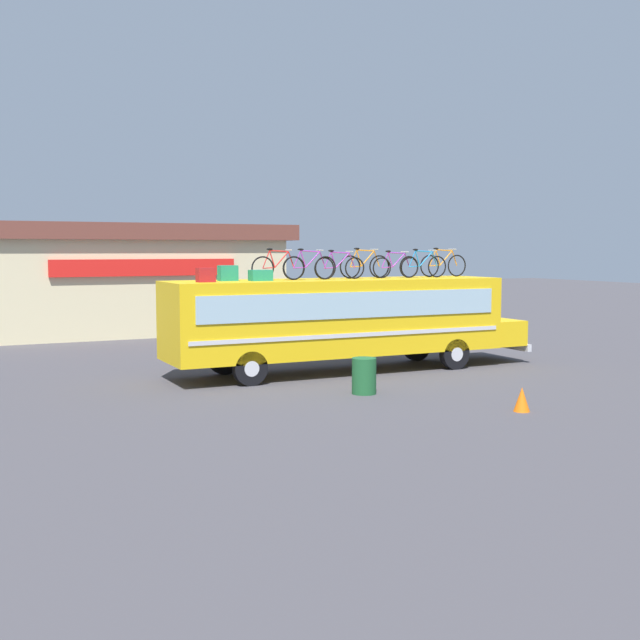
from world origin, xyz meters
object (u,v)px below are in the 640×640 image
luggage_bag_3 (260,275)px  rooftop_bicycle_1 (278,267)px  rooftop_bicycle_5 (396,266)px  rooftop_bicycle_4 (365,266)px  trash_bin (364,376)px  luggage_bag_2 (228,273)px  rooftop_bicycle_6 (423,266)px  rooftop_bicycle_7 (443,265)px  traffic_cone (522,399)px  luggage_bag_1 (206,275)px  rooftop_bicycle_2 (309,267)px  bus (344,318)px  rooftop_bicycle_3 (339,267)px

luggage_bag_3 → rooftop_bicycle_1: 0.69m
luggage_bag_3 → rooftop_bicycle_5: size_ratio=0.37×
rooftop_bicycle_4 → trash_bin: (-2.16, -3.86, -2.77)m
luggage_bag_2 → rooftop_bicycle_6: rooftop_bicycle_6 is taller
luggage_bag_2 → luggage_bag_3: (0.87, -0.35, -0.07)m
rooftop_bicycle_6 → rooftop_bicycle_7: rooftop_bicycle_7 is taller
rooftop_bicycle_7 → traffic_cone: (-3.02, -7.56, -2.96)m
rooftop_bicycle_7 → rooftop_bicycle_5: bearing=-171.3°
luggage_bag_2 → rooftop_bicycle_1: bearing=-7.1°
rooftop_bicycle_7 → traffic_cone: size_ratio=3.18×
luggage_bag_2 → rooftop_bicycle_4: (4.53, 0.06, 0.17)m
luggage_bag_2 → trash_bin: size_ratio=0.56×
rooftop_bicycle_5 → luggage_bag_1: bearing=-175.9°
luggage_bag_1 → luggage_bag_2: (0.85, 0.59, 0.03)m
rooftop_bicycle_2 → rooftop_bicycle_4: 2.09m
luggage_bag_1 → rooftop_bicycle_5: size_ratio=0.28×
bus → rooftop_bicycle_5: (1.90, 0.10, 1.54)m
rooftop_bicycle_4 → rooftop_bicycle_6: 1.98m
bus → rooftop_bicycle_2: bearing=-178.1°
luggage_bag_1 → rooftop_bicycle_7: rooftop_bicycle_7 is taller
rooftop_bicycle_3 → rooftop_bicycle_4: bearing=16.4°
luggage_bag_1 → rooftop_bicycle_4: (5.38, 0.65, 0.20)m
rooftop_bicycle_1 → traffic_cone: rooftop_bicycle_1 is taller
luggage_bag_2 → traffic_cone: bearing=-58.3°
luggage_bag_3 → rooftop_bicycle_7: bearing=4.4°
rooftop_bicycle_1 → trash_bin: 4.63m
rooftop_bicycle_7 → traffic_cone: 8.66m
rooftop_bicycle_6 → traffic_cone: 7.94m
rooftop_bicycle_4 → traffic_cone: 8.00m
trash_bin → luggage_bag_3: bearing=113.4°
bus → rooftop_bicycle_2: rooftop_bicycle_2 is taller
bus → traffic_cone: 7.34m
luggage_bag_2 → rooftop_bicycle_2: bearing=-6.3°
luggage_bag_2 → rooftop_bicycle_5: rooftop_bicycle_5 is taller
rooftop_bicycle_6 → rooftop_bicycle_7: 1.17m
rooftop_bicycle_7 → rooftop_bicycle_6: bearing=-158.0°
luggage_bag_2 → trash_bin: luggage_bag_2 is taller
luggage_bag_3 → traffic_cone: luggage_bag_3 is taller
rooftop_bicycle_6 → trash_bin: rooftop_bicycle_6 is taller
rooftop_bicycle_3 → rooftop_bicycle_4: 1.09m
luggage_bag_3 → rooftop_bicycle_6: (5.61, 0.08, 0.23)m
rooftop_bicycle_2 → rooftop_bicycle_6: size_ratio=0.99×
rooftop_bicycle_4 → trash_bin: size_ratio=1.88×
rooftop_bicycle_6 → trash_bin: (-4.12, -3.54, -2.76)m
luggage_bag_3 → rooftop_bicycle_5: rooftop_bicycle_5 is taller
luggage_bag_2 → rooftop_bicycle_5: 5.55m
luggage_bag_2 → luggage_bag_3: size_ratio=0.85×
rooftop_bicycle_6 → traffic_cone: (-1.93, -7.12, -2.95)m
luggage_bag_2 → rooftop_bicycle_5: (5.54, -0.14, 0.14)m
luggage_bag_3 → rooftop_bicycle_4: rooftop_bicycle_4 is taller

